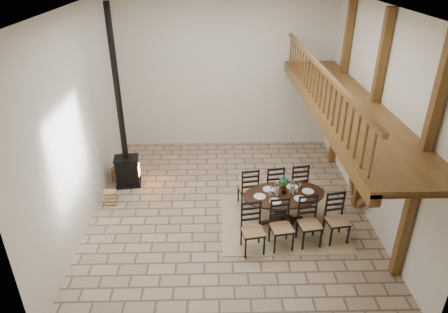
{
  "coord_description": "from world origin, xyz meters",
  "views": [
    {
      "loc": [
        -0.35,
        -8.74,
        6.02
      ],
      "look_at": [
        -0.12,
        0.4,
        1.31
      ],
      "focal_mm": 32.0,
      "sensor_mm": 36.0,
      "label": 1
    }
  ],
  "objects_px": {
    "wood_stove": "(125,150)",
    "log_stack": "(111,197)",
    "log_basket": "(121,173)",
    "dining_table": "(284,210)"
  },
  "relations": [
    {
      "from": "wood_stove",
      "to": "log_basket",
      "type": "distance_m",
      "value": 1.01
    },
    {
      "from": "wood_stove",
      "to": "log_basket",
      "type": "bearing_deg",
      "value": 123.98
    },
    {
      "from": "log_basket",
      "to": "log_stack",
      "type": "relative_size",
      "value": 1.31
    },
    {
      "from": "dining_table",
      "to": "log_basket",
      "type": "bearing_deg",
      "value": 142.84
    },
    {
      "from": "log_stack",
      "to": "dining_table",
      "type": "bearing_deg",
      "value": -12.67
    },
    {
      "from": "log_basket",
      "to": "wood_stove",
      "type": "bearing_deg",
      "value": -49.34
    },
    {
      "from": "log_basket",
      "to": "log_stack",
      "type": "xyz_separation_m",
      "value": [
        -0.0,
        -1.33,
        0.01
      ]
    },
    {
      "from": "log_basket",
      "to": "log_stack",
      "type": "distance_m",
      "value": 1.33
    },
    {
      "from": "dining_table",
      "to": "log_basket",
      "type": "distance_m",
      "value": 5.02
    },
    {
      "from": "wood_stove",
      "to": "log_stack",
      "type": "bearing_deg",
      "value": -112.41
    }
  ]
}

